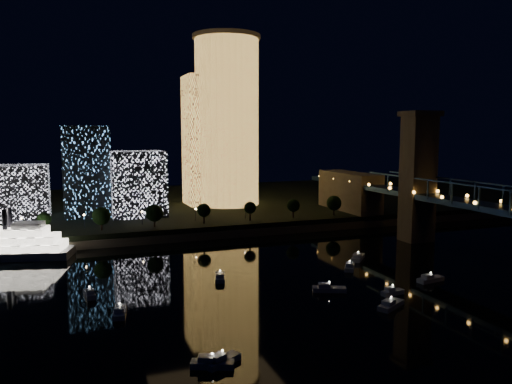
# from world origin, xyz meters

# --- Properties ---
(ground) EXTENTS (520.00, 520.00, 0.00)m
(ground) POSITION_xyz_m (0.00, 0.00, 0.00)
(ground) COLOR black
(ground) RESTS_ON ground
(far_bank) EXTENTS (420.00, 160.00, 5.00)m
(far_bank) POSITION_xyz_m (0.00, 160.00, 2.50)
(far_bank) COLOR black
(far_bank) RESTS_ON ground
(seawall) EXTENTS (420.00, 6.00, 3.00)m
(seawall) POSITION_xyz_m (0.00, 82.00, 1.50)
(seawall) COLOR #6B5E4C
(seawall) RESTS_ON ground
(tower_cylindrical) EXTENTS (34.00, 34.00, 85.26)m
(tower_cylindrical) POSITION_xyz_m (15.46, 137.72, 47.75)
(tower_cylindrical) COLOR #FFB951
(tower_cylindrical) RESTS_ON far_bank
(tower_rectangular) EXTENTS (20.63, 20.63, 65.63)m
(tower_rectangular) POSITION_xyz_m (5.63, 143.76, 37.81)
(tower_rectangular) COLOR #FFB951
(tower_rectangular) RESTS_ON far_bank
(midrise_blocks) EXTENTS (91.51, 33.92, 39.85)m
(midrise_blocks) POSITION_xyz_m (-62.50, 126.05, 20.62)
(midrise_blocks) COLOR white
(midrise_blocks) RESTS_ON far_bank
(motorboats) EXTENTS (96.73, 64.52, 2.78)m
(motorboats) POSITION_xyz_m (-5.86, 6.90, 0.81)
(motorboats) COLOR silver
(motorboats) RESTS_ON ground
(esplanade_trees) EXTENTS (166.42, 6.91, 8.95)m
(esplanade_trees) POSITION_xyz_m (-30.06, 88.00, 10.47)
(esplanade_trees) COLOR black
(esplanade_trees) RESTS_ON far_bank
(street_lamps) EXTENTS (132.70, 0.70, 5.65)m
(street_lamps) POSITION_xyz_m (-34.00, 94.00, 9.02)
(street_lamps) COLOR black
(street_lamps) RESTS_ON far_bank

